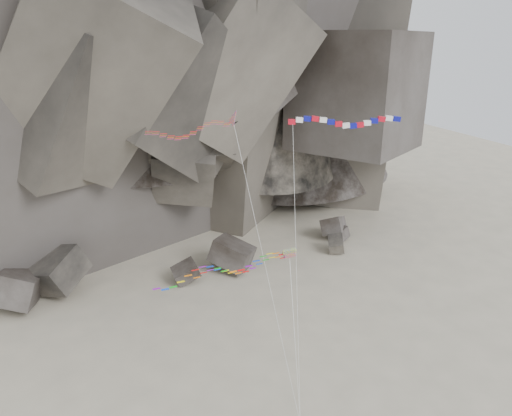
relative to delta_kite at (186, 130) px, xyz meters
name	(u,v)px	position (x,y,z in m)	size (l,w,h in m)	color
ground	(239,410)	(2.92, -5.23, -30.09)	(260.00, 260.00, 0.00)	#ACA18B
headland	(106,9)	(2.92, 64.77, 11.91)	(110.00, 70.00, 84.00)	#5A534A
boulder_field	(81,277)	(-9.99, 28.99, -27.90)	(80.08, 16.90, 8.29)	#47423F
delta_kite	(186,130)	(0.00, 0.00, 0.00)	(11.41, 11.69, 30.27)	red
banner_kite	(344,124)	(12.55, -7.65, 1.00)	(10.17, 5.88, 30.20)	red
parafoil_kite	(220,269)	(1.16, -5.39, -12.42)	(15.06, 6.21, 16.89)	#C4E60C
pennant_kite	(291,291)	(8.53, -6.00, -16.15)	(2.01, 6.80, 16.24)	red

